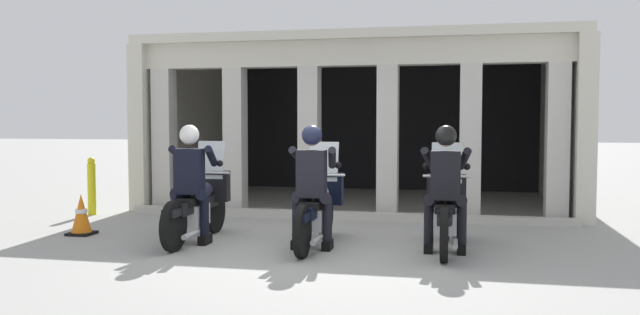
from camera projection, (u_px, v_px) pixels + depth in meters
name	position (u px, v px, depth m)	size (l,w,h in m)	color
ground_plane	(351.00, 215.00, 11.18)	(80.00, 80.00, 0.00)	#999993
station_building	(367.00, 105.00, 13.46)	(7.97, 5.02, 3.17)	black
kerb_strip	(343.00, 215.00, 10.72)	(7.47, 0.24, 0.12)	#B7B5AD
motorcycle_left	(199.00, 204.00, 8.83)	(0.62, 2.04, 1.35)	black
police_officer_left	(190.00, 174.00, 8.53)	(0.63, 0.61, 1.58)	black
motorcycle_center	(317.00, 207.00, 8.47)	(0.62, 2.04, 1.35)	black
police_officer_center	(312.00, 176.00, 8.16)	(0.63, 0.61, 1.58)	black
motorcycle_right	(446.00, 210.00, 8.22)	(0.62, 2.04, 1.35)	black
police_officer_right	(446.00, 178.00, 7.92)	(0.63, 0.61, 1.58)	black
traffic_cone_flank	(81.00, 215.00, 9.23)	(0.34, 0.34, 0.59)	black
bollard_kerbside	(92.00, 186.00, 11.19)	(0.14, 0.14, 1.01)	yellow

